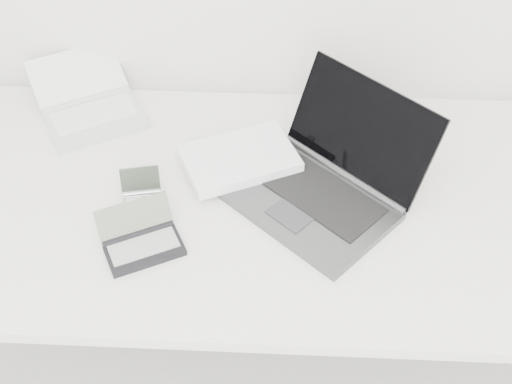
{
  "coord_description": "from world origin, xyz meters",
  "views": [
    {
      "loc": [
        0.02,
        0.38,
        1.93
      ],
      "look_at": [
        -0.03,
        1.51,
        0.79
      ],
      "focal_mm": 50.0,
      "sensor_mm": 36.0,
      "label": 1
    }
  ],
  "objects_px": {
    "laptop_large": "(297,174)",
    "palmtop_charcoal": "(142,241)",
    "desk": "(269,212)",
    "netbook_open_white": "(90,107)"
  },
  "relations": [
    {
      "from": "desk",
      "to": "netbook_open_white",
      "type": "relative_size",
      "value": 4.22
    },
    {
      "from": "laptop_large",
      "to": "palmtop_charcoal",
      "type": "distance_m",
      "value": 0.4
    },
    {
      "from": "desk",
      "to": "laptop_large",
      "type": "relative_size",
      "value": 2.6
    },
    {
      "from": "laptop_large",
      "to": "palmtop_charcoal",
      "type": "height_order",
      "value": "laptop_large"
    },
    {
      "from": "desk",
      "to": "palmtop_charcoal",
      "type": "distance_m",
      "value": 0.32
    },
    {
      "from": "desk",
      "to": "palmtop_charcoal",
      "type": "height_order",
      "value": "palmtop_charcoal"
    },
    {
      "from": "laptop_large",
      "to": "netbook_open_white",
      "type": "xyz_separation_m",
      "value": [
        -0.55,
        0.25,
        -0.02
      ]
    },
    {
      "from": "laptop_large",
      "to": "netbook_open_white",
      "type": "distance_m",
      "value": 0.6
    },
    {
      "from": "palmtop_charcoal",
      "to": "netbook_open_white",
      "type": "bearing_deg",
      "value": 88.45
    },
    {
      "from": "laptop_large",
      "to": "palmtop_charcoal",
      "type": "bearing_deg",
      "value": -106.8
    }
  ]
}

